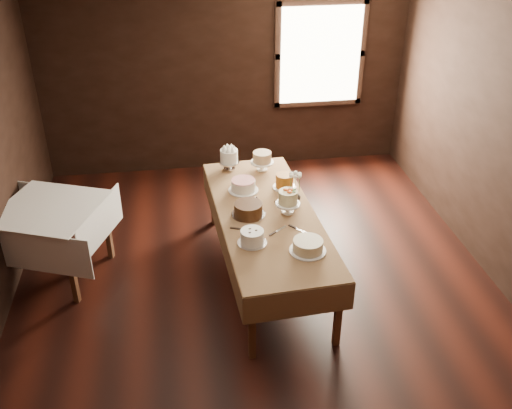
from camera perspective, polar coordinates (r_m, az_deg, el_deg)
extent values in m
cube|color=black|center=(6.04, 0.29, -8.75)|extent=(5.00, 6.00, 0.01)
cube|color=beige|center=(4.79, 0.37, 18.16)|extent=(5.00, 6.00, 0.01)
cube|color=black|center=(8.03, -3.05, 12.90)|extent=(5.00, 0.02, 2.80)
cube|color=#FFEABF|center=(8.14, 6.40, 14.46)|extent=(1.10, 0.05, 1.30)
cube|color=#4A2B1B|center=(5.14, -0.41, -12.02)|extent=(0.06, 0.06, 0.70)
cube|color=#4A2B1B|center=(6.99, -4.23, 0.62)|extent=(0.06, 0.06, 0.70)
cube|color=#4A2B1B|center=(5.31, 8.12, -10.71)|extent=(0.06, 0.06, 0.70)
cube|color=#4A2B1B|center=(7.12, 2.07, 1.28)|extent=(0.06, 0.06, 0.70)
cube|color=#4A2B1B|center=(5.88, 1.08, -1.17)|extent=(1.06, 2.48, 0.04)
cube|color=olive|center=(5.86, 1.08, -0.95)|extent=(1.12, 2.55, 0.01)
cube|color=#4A2B1B|center=(6.40, -23.96, -5.01)|extent=(0.07, 0.07, 0.78)
cube|color=#4A2B1B|center=(6.92, -20.37, -1.38)|extent=(0.07, 0.07, 0.78)
cube|color=#4A2B1B|center=(5.99, -17.75, -6.23)|extent=(0.07, 0.07, 0.78)
cube|color=#4A2B1B|center=(6.55, -14.48, -2.25)|extent=(0.07, 0.07, 0.78)
cube|color=#4A2B1B|center=(6.24, -19.78, -0.52)|extent=(1.16, 1.16, 0.04)
cube|color=white|center=(6.23, -19.82, -0.32)|extent=(1.26, 1.26, 0.01)
cylinder|color=silver|center=(6.70, -2.66, 3.93)|extent=(0.24, 0.24, 0.12)
cylinder|color=white|center=(6.64, -2.68, 4.93)|extent=(0.26, 0.26, 0.14)
cylinder|color=white|center=(6.68, 0.60, 3.89)|extent=(0.27, 0.27, 0.12)
cylinder|color=tan|center=(6.63, 0.61, 4.81)|extent=(0.30, 0.30, 0.12)
cylinder|color=white|center=(6.27, -1.26, 1.43)|extent=(0.33, 0.33, 0.01)
cylinder|color=white|center=(6.24, -1.27, 1.91)|extent=(0.36, 0.36, 0.11)
cylinder|color=white|center=(6.34, 2.81, 1.73)|extent=(0.26, 0.26, 0.01)
cylinder|color=#A35C17|center=(6.30, 2.83, 2.38)|extent=(0.22, 0.22, 0.15)
cylinder|color=silver|center=(5.83, -0.76, -1.01)|extent=(0.35, 0.35, 0.01)
cylinder|color=#391D0B|center=(5.80, -0.76, -0.44)|extent=(0.40, 0.40, 0.12)
cylinder|color=white|center=(5.86, 3.16, -0.27)|extent=(0.25, 0.25, 0.12)
cylinder|color=beige|center=(5.79, 3.19, 0.83)|extent=(0.25, 0.25, 0.14)
cylinder|color=silver|center=(5.40, -0.38, -3.82)|extent=(0.28, 0.28, 0.01)
cylinder|color=white|center=(5.36, -0.38, -3.20)|extent=(0.30, 0.30, 0.13)
cylinder|color=white|center=(5.32, 5.13, -4.57)|extent=(0.34, 0.34, 0.01)
cylinder|color=beige|center=(5.29, 5.16, -4.04)|extent=(0.39, 0.39, 0.11)
cube|color=silver|center=(5.61, 2.46, -2.43)|extent=(0.20, 0.17, 0.01)
cube|color=silver|center=(5.59, 4.60, -2.64)|extent=(0.18, 0.20, 0.01)
cube|color=silver|center=(6.08, 0.08, 0.43)|extent=(0.04, 0.24, 0.01)
cube|color=silver|center=(6.15, 3.02, 0.74)|extent=(0.22, 0.15, 0.01)
cube|color=silver|center=(5.60, -0.94, -2.52)|extent=(0.23, 0.11, 0.01)
imported|color=#2D2823|center=(6.05, 3.84, 0.86)|extent=(0.17, 0.17, 0.13)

